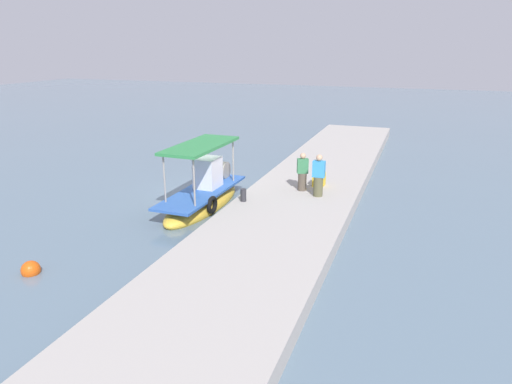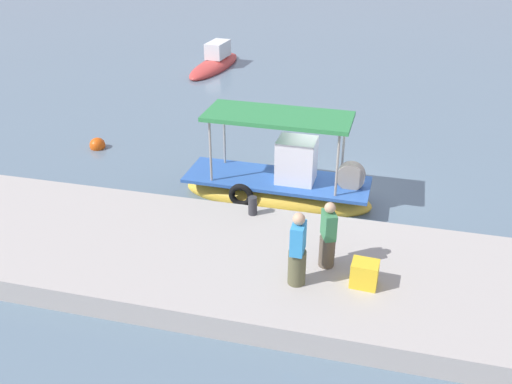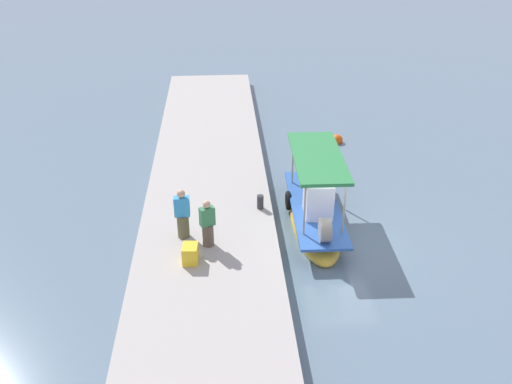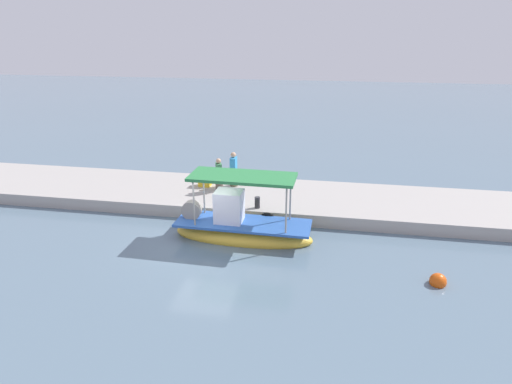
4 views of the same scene
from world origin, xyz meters
TOP-DOWN VIEW (x-y plane):
  - ground_plane at (0.00, 0.00)m, footprint 120.00×120.00m
  - dock_quay at (0.00, -4.66)m, footprint 36.00×4.69m
  - main_fishing_boat at (-1.39, -0.79)m, footprint 5.75×1.87m
  - fisherman_near_bollard at (0.51, -4.61)m, footprint 0.48×0.53m
  - fisherman_by_crate at (-0.04, -5.43)m, footprint 0.40×0.50m
  - mooring_bollard at (-1.73, -2.75)m, footprint 0.24×0.24m
  - cargo_crate at (1.41, -5.16)m, footprint 0.61×0.50m
  - marker_buoy at (-8.66, 1.46)m, footprint 0.57×0.57m

SIDE VIEW (x-z plane):
  - ground_plane at x=0.00m, z-range 0.00..0.00m
  - marker_buoy at x=-8.66m, z-range -0.17..0.40m
  - dock_quay at x=0.00m, z-range 0.00..0.57m
  - main_fishing_boat at x=-1.39m, z-range -1.04..2.04m
  - mooring_bollard at x=-1.73m, z-range 0.57..1.09m
  - cargo_crate at x=1.41m, z-range 0.57..1.17m
  - fisherman_near_bollard at x=0.51m, z-range 0.50..2.15m
  - fisherman_by_crate at x=-0.04m, z-range 0.49..2.26m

